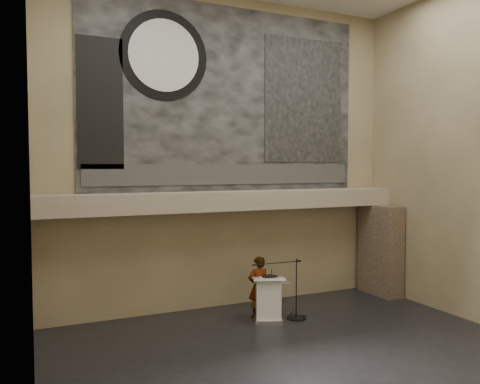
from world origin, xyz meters
name	(u,v)px	position (x,y,z in m)	size (l,w,h in m)	color
floor	(305,357)	(0.00, 0.00, 0.00)	(10.00, 10.00, 0.00)	black
wall_back	(228,153)	(0.00, 4.00, 4.25)	(10.00, 0.02, 8.50)	#796B4C
wall_left	(29,141)	(-5.00, 0.00, 4.25)	(0.02, 8.00, 8.50)	#796B4C
soffit	(234,201)	(0.00, 3.60, 2.95)	(10.00, 0.80, 0.50)	gray
sprinkler_left	(177,213)	(-1.60, 3.55, 2.67)	(0.04, 0.04, 0.06)	#B2893D
sprinkler_right	(296,209)	(1.90, 3.55, 2.67)	(0.04, 0.04, 0.06)	#B2893D
banner	(228,99)	(0.00, 3.97, 5.70)	(8.00, 0.05, 5.00)	black
banner_text_strip	(229,174)	(0.00, 3.93, 3.65)	(7.76, 0.02, 0.55)	#2F2F2F
banner_clock_rim	(164,56)	(-1.80, 3.93, 6.70)	(2.30, 2.30, 0.02)	black
banner_clock_face	(164,55)	(-1.80, 3.91, 6.70)	(1.84, 1.84, 0.02)	silver
banner_building_print	(304,101)	(2.40, 3.93, 5.80)	(2.60, 0.02, 3.60)	black
banner_brick_print	(100,103)	(-3.40, 3.93, 5.40)	(1.10, 0.02, 3.20)	black
stone_pier	(380,250)	(4.65, 3.15, 1.35)	(0.60, 1.40, 2.70)	#46362B
lectern	(268,299)	(0.37, 2.29, 0.55)	(0.93, 0.81, 1.14)	silver
binder	(269,277)	(0.41, 2.31, 1.12)	(0.32, 0.26, 0.04)	black
papers	(265,278)	(0.28, 2.29, 1.10)	(0.23, 0.32, 0.01)	white
speaker_person	(258,287)	(0.28, 2.67, 0.79)	(0.58, 0.38, 1.58)	white
mic_stand	(295,309)	(1.07, 2.20, 0.23)	(1.48, 0.52, 1.55)	black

